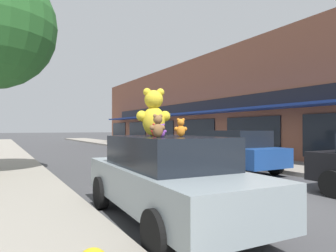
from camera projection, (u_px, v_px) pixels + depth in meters
ground_plane at (258, 200)px, 7.25m from camera, size 260.00×260.00×0.00m
storefront_row at (273, 108)px, 25.75m from camera, size 17.42×37.67×6.96m
plush_art_car at (166, 176)px, 5.56m from camera, size 2.10×4.73×1.58m
teddy_bear_giant at (154, 113)px, 5.92m from camera, size 0.72×0.50×0.94m
teddy_bear_purple at (162, 131)px, 5.05m from camera, size 0.18×0.12×0.23m
teddy_bear_red at (155, 130)px, 5.44m from camera, size 0.18×0.12×0.24m
teddy_bear_brown at (158, 126)px, 4.95m from camera, size 0.28×0.17×0.39m
teddy_bear_black at (163, 130)px, 6.37m from camera, size 0.13×0.17×0.23m
teddy_bear_orange at (181, 128)px, 5.43m from camera, size 0.25×0.18×0.34m
parked_car_far_center at (233, 150)px, 11.85m from camera, size 2.06×4.17×1.65m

